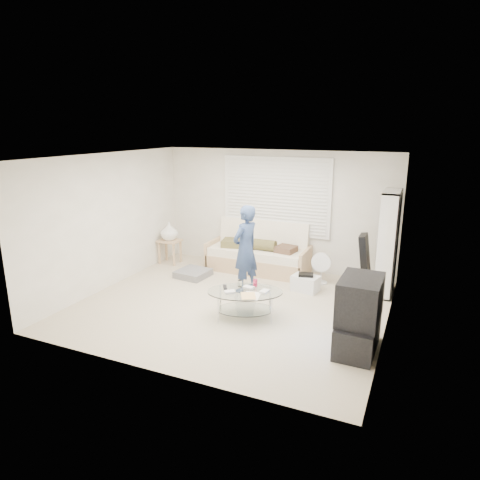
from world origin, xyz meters
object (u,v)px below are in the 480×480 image
at_px(coffee_table, 245,296).
at_px(tv_unit, 359,315).
at_px(futon_sofa, 259,255).

bearing_deg(coffee_table, tv_unit, -10.37).
height_order(futon_sofa, coffee_table, futon_sofa).
bearing_deg(tv_unit, coffee_table, 169.63).
bearing_deg(futon_sofa, tv_unit, -46.28).
relative_size(futon_sofa, tv_unit, 2.05).
xyz_separation_m(tv_unit, coffee_table, (-1.80, 0.33, -0.14)).
height_order(futon_sofa, tv_unit, futon_sofa).
height_order(tv_unit, coffee_table, tv_unit).
bearing_deg(tv_unit, futon_sofa, 133.72).
xyz_separation_m(futon_sofa, tv_unit, (2.44, -2.55, 0.16)).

